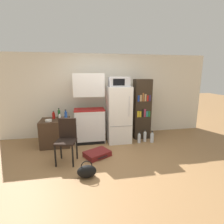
{
  "coord_description": "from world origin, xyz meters",
  "views": [
    {
      "loc": [
        -0.64,
        -3.37,
        1.9
      ],
      "look_at": [
        0.14,
        0.85,
        0.95
      ],
      "focal_mm": 28.0,
      "sensor_mm": 36.0,
      "label": 1
    }
  ],
  "objects_px": {
    "bottle_blue_soda": "(66,116)",
    "bottle_milk_white": "(60,117)",
    "refrigerator": "(119,114)",
    "water_bottle_middle": "(139,138)",
    "water_bottle_front": "(145,137)",
    "bottle_green_tall": "(59,114)",
    "microwave": "(119,82)",
    "bottle_ketchup_red": "(54,116)",
    "bowl": "(49,120)",
    "side_table": "(56,132)",
    "kitchen_hutch": "(89,112)",
    "bookshelf": "(142,109)",
    "suitcase_large_flat": "(97,154)",
    "handbag": "(87,171)",
    "water_bottle_back": "(152,138)",
    "chair": "(67,136)"
  },
  "relations": [
    {
      "from": "refrigerator",
      "to": "bottle_ketchup_red",
      "type": "xyz_separation_m",
      "value": [
        -1.76,
        0.11,
        0.02
      ]
    },
    {
      "from": "side_table",
      "to": "bottle_green_tall",
      "type": "xyz_separation_m",
      "value": [
        0.1,
        0.19,
        0.47
      ]
    },
    {
      "from": "bottle_blue_soda",
      "to": "bottle_milk_white",
      "type": "xyz_separation_m",
      "value": [
        -0.16,
        0.07,
        -0.05
      ]
    },
    {
      "from": "refrigerator",
      "to": "handbag",
      "type": "height_order",
      "value": "refrigerator"
    },
    {
      "from": "bookshelf",
      "to": "bottle_blue_soda",
      "type": "distance_m",
      "value": 2.18
    },
    {
      "from": "microwave",
      "to": "bottle_milk_white",
      "type": "distance_m",
      "value": 1.82
    },
    {
      "from": "bottle_blue_soda",
      "to": "water_bottle_front",
      "type": "distance_m",
      "value": 2.27
    },
    {
      "from": "microwave",
      "to": "water_bottle_back",
      "type": "height_order",
      "value": "microwave"
    },
    {
      "from": "side_table",
      "to": "suitcase_large_flat",
      "type": "xyz_separation_m",
      "value": [
        1.02,
        -0.87,
        -0.29
      ]
    },
    {
      "from": "bottle_green_tall",
      "to": "bottle_blue_soda",
      "type": "bearing_deg",
      "value": -59.31
    },
    {
      "from": "kitchen_hutch",
      "to": "refrigerator",
      "type": "bearing_deg",
      "value": -5.56
    },
    {
      "from": "side_table",
      "to": "bookshelf",
      "type": "xyz_separation_m",
      "value": [
        2.46,
        0.15,
        0.52
      ]
    },
    {
      "from": "bottle_ketchup_red",
      "to": "water_bottle_back",
      "type": "bearing_deg",
      "value": -8.55
    },
    {
      "from": "bottle_blue_soda",
      "to": "water_bottle_middle",
      "type": "height_order",
      "value": "bottle_blue_soda"
    },
    {
      "from": "refrigerator",
      "to": "water_bottle_middle",
      "type": "xyz_separation_m",
      "value": [
        0.54,
        -0.26,
        -0.65
      ]
    },
    {
      "from": "microwave",
      "to": "bottle_blue_soda",
      "type": "bearing_deg",
      "value": -173.63
    },
    {
      "from": "bowl",
      "to": "water_bottle_middle",
      "type": "xyz_separation_m",
      "value": [
        2.39,
        -0.12,
        -0.6
      ]
    },
    {
      "from": "chair",
      "to": "bottle_blue_soda",
      "type": "bearing_deg",
      "value": 106.79
    },
    {
      "from": "microwave",
      "to": "bottle_milk_white",
      "type": "xyz_separation_m",
      "value": [
        -1.58,
        -0.09,
        -0.89
      ]
    },
    {
      "from": "bottle_blue_soda",
      "to": "water_bottle_back",
      "type": "bearing_deg",
      "value": -3.24
    },
    {
      "from": "refrigerator",
      "to": "water_bottle_middle",
      "type": "bearing_deg",
      "value": -26.18
    },
    {
      "from": "bookshelf",
      "to": "water_bottle_front",
      "type": "height_order",
      "value": "bookshelf"
    },
    {
      "from": "kitchen_hutch",
      "to": "bookshelf",
      "type": "xyz_separation_m",
      "value": [
        1.54,
        0.07,
        0.0
      ]
    },
    {
      "from": "suitcase_large_flat",
      "to": "microwave",
      "type": "bearing_deg",
      "value": 23.03
    },
    {
      "from": "water_bottle_middle",
      "to": "bottle_blue_soda",
      "type": "bearing_deg",
      "value": 176.99
    },
    {
      "from": "side_table",
      "to": "kitchen_hutch",
      "type": "distance_m",
      "value": 1.05
    },
    {
      "from": "bottle_milk_white",
      "to": "water_bottle_front",
      "type": "bearing_deg",
      "value": -2.47
    },
    {
      "from": "microwave",
      "to": "bottle_ketchup_red",
      "type": "distance_m",
      "value": 1.97
    },
    {
      "from": "suitcase_large_flat",
      "to": "water_bottle_middle",
      "type": "distance_m",
      "value": 1.38
    },
    {
      "from": "water_bottle_front",
      "to": "refrigerator",
      "type": "bearing_deg",
      "value": 165.31
    },
    {
      "from": "side_table",
      "to": "bowl",
      "type": "height_order",
      "value": "bowl"
    },
    {
      "from": "bottle_milk_white",
      "to": "handbag",
      "type": "relative_size",
      "value": 0.52
    },
    {
      "from": "bookshelf",
      "to": "chair",
      "type": "bearing_deg",
      "value": -152.22
    },
    {
      "from": "bowl",
      "to": "water_bottle_back",
      "type": "distance_m",
      "value": 2.83
    },
    {
      "from": "microwave",
      "to": "kitchen_hutch",
      "type": "bearing_deg",
      "value": 174.34
    },
    {
      "from": "bottle_green_tall",
      "to": "side_table",
      "type": "bearing_deg",
      "value": -117.16
    },
    {
      "from": "water_bottle_front",
      "to": "bottle_green_tall",
      "type": "bearing_deg",
      "value": 170.94
    },
    {
      "from": "kitchen_hutch",
      "to": "bookshelf",
      "type": "relative_size",
      "value": 1.09
    },
    {
      "from": "bookshelf",
      "to": "bowl",
      "type": "relative_size",
      "value": 10.73
    },
    {
      "from": "microwave",
      "to": "bookshelf",
      "type": "height_order",
      "value": "microwave"
    },
    {
      "from": "kitchen_hutch",
      "to": "water_bottle_middle",
      "type": "xyz_separation_m",
      "value": [
        1.35,
        -0.34,
        -0.74
      ]
    },
    {
      "from": "bottle_blue_soda",
      "to": "suitcase_large_flat",
      "type": "height_order",
      "value": "bottle_blue_soda"
    },
    {
      "from": "bottle_blue_soda",
      "to": "suitcase_large_flat",
      "type": "relative_size",
      "value": 0.43
    },
    {
      "from": "side_table",
      "to": "microwave",
      "type": "xyz_separation_m",
      "value": [
        1.72,
        0.0,
        1.33
      ]
    },
    {
      "from": "bowl",
      "to": "water_bottle_front",
      "type": "height_order",
      "value": "bowl"
    },
    {
      "from": "bottle_green_tall",
      "to": "chair",
      "type": "relative_size",
      "value": 0.28
    },
    {
      "from": "side_table",
      "to": "kitchen_hutch",
      "type": "xyz_separation_m",
      "value": [
        0.91,
        0.08,
        0.52
      ]
    },
    {
      "from": "bowl",
      "to": "handbag",
      "type": "relative_size",
      "value": 0.45
    },
    {
      "from": "suitcase_large_flat",
      "to": "handbag",
      "type": "bearing_deg",
      "value": -136.98
    },
    {
      "from": "kitchen_hutch",
      "to": "bowl",
      "type": "bearing_deg",
      "value": -167.99
    }
  ]
}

